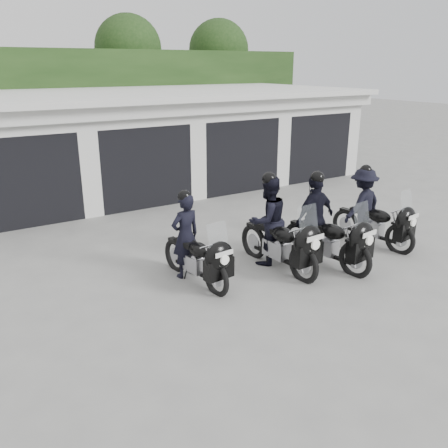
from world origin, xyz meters
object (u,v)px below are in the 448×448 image
police_bike_d (369,210)px  police_bike_c (322,224)px  police_bike_b (274,227)px  police_bike_a (194,246)px

police_bike_d → police_bike_c: bearing=-179.3°
police_bike_c → police_bike_d: (1.63, 0.27, -0.04)m
police_bike_b → police_bike_c: size_ratio=1.01×
police_bike_a → police_bike_b: 1.65m
police_bike_c → police_bike_d: police_bike_c is taller
police_bike_a → police_bike_b: (1.63, -0.21, 0.12)m
police_bike_c → police_bike_b: bearing=151.7°
police_bike_a → police_bike_d: police_bike_d is taller
police_bike_c → police_bike_a: bearing=160.2°
police_bike_b → police_bike_d: (2.53, -0.08, -0.04)m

